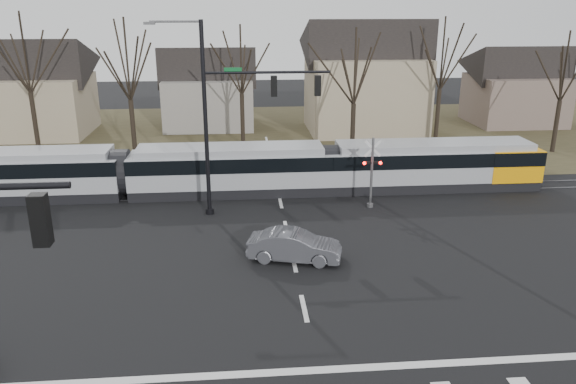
{
  "coord_description": "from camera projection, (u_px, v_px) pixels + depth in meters",
  "views": [
    {
      "loc": [
        -2.23,
        -16.55,
        10.88
      ],
      "look_at": [
        0.0,
        9.0,
        2.3
      ],
      "focal_mm": 35.0,
      "sensor_mm": 36.0,
      "label": 1
    }
  ],
  "objects": [
    {
      "name": "ground",
      "position": [
        311.0,
        338.0,
        19.27
      ],
      "size": [
        140.0,
        140.0,
        0.0
      ],
      "primitive_type": "plane",
      "color": "black"
    },
    {
      "name": "grass_verge",
      "position": [
        265.0,
        134.0,
        49.5
      ],
      "size": [
        140.0,
        28.0,
        0.01
      ],
      "primitive_type": "cube",
      "color": "#38331E",
      "rests_on": "ground"
    },
    {
      "name": "stop_line",
      "position": [
        318.0,
        370.0,
        17.57
      ],
      "size": [
        28.0,
        0.35,
        0.01
      ],
      "primitive_type": "cube",
      "color": "silver",
      "rests_on": "ground"
    },
    {
      "name": "lane_dashes",
      "position": [
        278.0,
        191.0,
        34.39
      ],
      "size": [
        0.18,
        30.0,
        0.01
      ],
      "color": "silver",
      "rests_on": "ground"
    },
    {
      "name": "rail_pair",
      "position": [
        278.0,
        192.0,
        34.19
      ],
      "size": [
        90.0,
        1.52,
        0.06
      ],
      "color": "#59595E",
      "rests_on": "ground"
    },
    {
      "name": "tram",
      "position": [
        228.0,
        168.0,
        33.64
      ],
      "size": [
        38.34,
        2.85,
        2.91
      ],
      "color": "gray",
      "rests_on": "ground"
    },
    {
      "name": "sedan",
      "position": [
        294.0,
        246.0,
        24.96
      ],
      "size": [
        3.39,
        4.83,
        1.37
      ],
      "primitive_type": "imported",
      "rotation": [
        0.0,
        0.0,
        1.33
      ],
      "color": "#4A4B51",
      "rests_on": "ground"
    },
    {
      "name": "signal_pole_far",
      "position": [
        236.0,
        110.0,
        29.08
      ],
      "size": [
        9.28,
        0.44,
        10.2
      ],
      "color": "black",
      "rests_on": "ground"
    },
    {
      "name": "rail_crossing_signal",
      "position": [
        372.0,
        175.0,
        31.17
      ],
      "size": [
        1.08,
        0.36,
        4.0
      ],
      "color": "#59595B",
      "rests_on": "ground"
    },
    {
      "name": "tree_row",
      "position": [
        295.0,
        87.0,
        42.42
      ],
      "size": [
        59.2,
        7.2,
        10.0
      ],
      "color": "black",
      "rests_on": "ground"
    },
    {
      "name": "house_a",
      "position": [
        32.0,
        83.0,
        48.33
      ],
      "size": [
        9.72,
        8.64,
        8.6
      ],
      "color": "gray",
      "rests_on": "ground"
    },
    {
      "name": "house_b",
      "position": [
        209.0,
        84.0,
        51.61
      ],
      "size": [
        8.64,
        7.56,
        7.65
      ],
      "color": "gray",
      "rests_on": "ground"
    },
    {
      "name": "house_c",
      "position": [
        366.0,
        72.0,
        49.53
      ],
      "size": [
        10.8,
        8.64,
        10.1
      ],
      "color": "gray",
      "rests_on": "ground"
    },
    {
      "name": "house_d",
      "position": [
        517.0,
        82.0,
        53.06
      ],
      "size": [
        8.64,
        7.56,
        7.65
      ],
      "color": "#69564D",
      "rests_on": "ground"
    }
  ]
}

